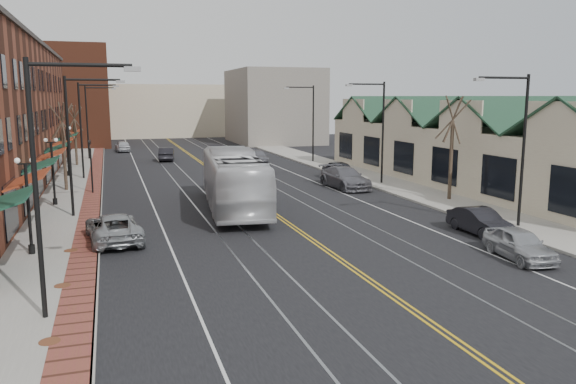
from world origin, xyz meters
TOP-DOWN VIEW (x-y plane):
  - ground at (0.00, 0.00)m, footprint 160.00×160.00m
  - sidewalk_left at (-12.00, 20.00)m, footprint 4.00×120.00m
  - sidewalk_right at (12.00, 20.00)m, footprint 4.00×120.00m
  - building_right at (18.00, 20.00)m, footprint 8.00×36.00m
  - backdrop_left at (-16.00, 70.00)m, footprint 14.00×18.00m
  - backdrop_mid at (0.00, 85.00)m, footprint 22.00×14.00m
  - backdrop_right at (15.00, 65.00)m, footprint 12.00×16.00m
  - streetlight_l_0 at (-11.05, 0.00)m, footprint 3.33×0.25m
  - streetlight_l_1 at (-11.05, 16.00)m, footprint 3.33×0.25m
  - streetlight_l_2 at (-11.05, 32.00)m, footprint 3.33×0.25m
  - streetlight_l_3 at (-11.05, 48.00)m, footprint 3.33×0.25m
  - streetlight_r_0 at (11.05, 6.00)m, footprint 3.33×0.25m
  - streetlight_r_1 at (11.05, 22.00)m, footprint 3.33×0.25m
  - streetlight_r_2 at (11.05, 38.00)m, footprint 3.33×0.25m
  - lamppost_l_1 at (-12.80, 8.00)m, footprint 0.84×0.28m
  - lamppost_l_2 at (-12.80, 20.00)m, footprint 0.84×0.28m
  - lamppost_l_3 at (-12.80, 34.00)m, footprint 0.84×0.28m
  - tree_left_near at (-12.50, 26.00)m, footprint 1.78×1.37m
  - tree_left_far at (-12.50, 42.00)m, footprint 1.66×1.28m
  - tree_right_mid at (12.50, 14.00)m, footprint 1.90×1.46m
  - manhole_near at (-11.20, -2.00)m, footprint 0.60×0.60m
  - manhole_mid at (-11.20, 3.00)m, footprint 0.60×0.60m
  - manhole_far at (-11.20, 8.00)m, footprint 0.60×0.60m
  - traffic_signal at (-10.60, 24.00)m, footprint 0.18×0.15m
  - transit_bus at (-2.00, 15.65)m, footprint 4.56×13.47m
  - parked_suv at (-9.30, 9.54)m, footprint 2.89×5.34m
  - parked_car_a at (7.50, 1.16)m, footprint 2.13×4.19m
  - parked_car_b at (8.66, 5.48)m, footprint 1.45×4.09m
  - parked_car_c at (7.90, 21.10)m, footprint 2.65×5.78m
  - parked_car_d at (9.19, 24.99)m, footprint 2.00×4.75m
  - distant_car_left at (-3.32, 44.52)m, footprint 2.12×4.58m
  - distant_car_right at (5.79, 39.51)m, footprint 2.27×4.61m
  - distant_car_far at (-7.66, 56.44)m, footprint 2.04×4.33m

SIDE VIEW (x-z plane):
  - ground at x=0.00m, z-range 0.00..0.00m
  - sidewalk_left at x=-12.00m, z-range 0.00..0.15m
  - sidewalk_right at x=12.00m, z-range 0.00..0.15m
  - manhole_near at x=-11.20m, z-range 0.15..0.17m
  - manhole_mid at x=-11.20m, z-range 0.15..0.17m
  - manhole_far at x=-11.20m, z-range 0.15..0.17m
  - distant_car_right at x=5.79m, z-range 0.00..1.29m
  - parked_car_b at x=8.66m, z-range 0.00..1.34m
  - parked_car_a at x=7.50m, z-range 0.00..1.37m
  - parked_suv at x=-9.30m, z-range 0.00..1.42m
  - distant_car_far at x=-7.66m, z-range 0.00..1.43m
  - distant_car_left at x=-3.32m, z-range 0.00..1.45m
  - parked_car_d at x=9.19m, z-range 0.00..1.60m
  - parked_car_c at x=7.90m, z-range 0.00..1.64m
  - transit_bus at x=-2.00m, z-range 0.00..3.68m
  - lamppost_l_1 at x=-12.80m, z-range 0.07..4.34m
  - lamppost_l_2 at x=-12.80m, z-range 0.07..4.34m
  - lamppost_l_3 at x=-12.80m, z-range 0.07..4.34m
  - building_right at x=18.00m, z-range 0.00..4.60m
  - traffic_signal at x=-10.60m, z-range 0.45..4.25m
  - tree_left_far at x=-12.50m, z-range 0.26..6.29m
  - tree_left_near at x=-12.50m, z-range 0.27..6.75m
  - tree_right_mid at x=12.50m, z-range 0.28..7.22m
  - backdrop_mid at x=0.00m, z-range 0.00..9.00m
  - streetlight_l_0 at x=-11.05m, z-range 1.03..9.03m
  - streetlight_l_1 at x=-11.05m, z-range 1.03..9.03m
  - streetlight_l_2 at x=-11.05m, z-range 1.03..9.03m
  - streetlight_l_3 at x=-11.05m, z-range 1.03..9.03m
  - streetlight_r_0 at x=11.05m, z-range 1.03..9.03m
  - streetlight_r_1 at x=11.05m, z-range 1.03..9.03m
  - streetlight_r_2 at x=11.05m, z-range 1.03..9.03m
  - backdrop_right at x=15.00m, z-range 0.00..11.00m
  - backdrop_left at x=-16.00m, z-range 0.00..14.00m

